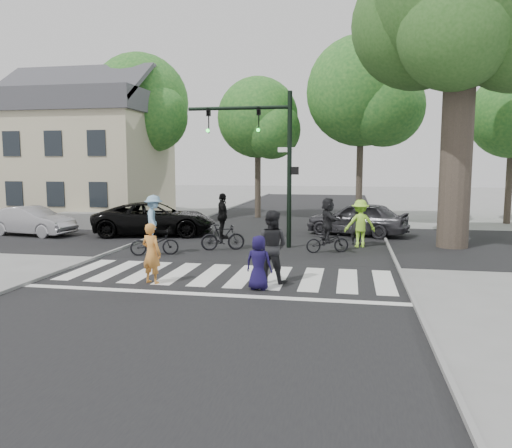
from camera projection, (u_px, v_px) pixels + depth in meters
The scene contains 24 objects.
ground at pixel (218, 283), 13.69m from camera, with size 120.00×120.00×0.00m, color gray.
road_stem at pixel (253, 252), 18.56m from camera, with size 10.00×70.00×0.01m, color black.
road_cross at pixel (266, 240), 21.49m from camera, with size 70.00×10.00×0.01m, color black.
curb_left at pixel (126, 246), 19.49m from camera, with size 0.10×70.00×0.10m, color gray.
curb_right at pixel (393, 255), 17.62m from camera, with size 0.10×70.00×0.10m, color gray.
crosswalk at pixel (224, 278), 14.33m from camera, with size 10.00×3.85×0.01m.
traffic_signal at pixel (268, 147), 19.20m from camera, with size 4.45×0.29×6.00m.
eucalyptus at pixel (463, 8), 18.68m from camera, with size 8.30×7.20×13.00m.
bg_tree_0 at pixel (71, 117), 31.09m from camera, with size 5.46×5.20×8.97m.
bg_tree_1 at pixel (143, 106), 29.59m from camera, with size 6.09×5.80×9.80m.
bg_tree_2 at pixel (261, 121), 29.52m from camera, with size 5.04×4.80×8.40m.
bg_tree_3 at pixel (367, 95), 26.95m from camera, with size 6.30×6.00×10.20m.
house at pixel (89, 154), 28.98m from camera, with size 8.40×8.10×8.82m.
pedestrian_woman at pixel (151, 253), 13.61m from camera, with size 0.61×0.40×1.67m, color orange.
pedestrian_child at pixel (259, 263), 12.92m from camera, with size 0.70×0.46×1.43m, color #150F3B.
pedestrian_adult at pixel (271, 246), 13.73m from camera, with size 0.98×0.76×2.01m, color black.
cyclist_left at pixel (154, 229), 17.78m from camera, with size 1.81×1.26×2.17m.
cyclist_mid at pixel (223, 227), 18.82m from camera, with size 1.72×1.09×2.17m.
cyclist_right at pixel (328, 228), 18.30m from camera, with size 1.70×1.57×2.04m.
car_suv at pixel (155, 219), 22.83m from camera, with size 2.52×5.47×1.52m, color black.
car_silver at pixel (32, 221), 22.79m from camera, with size 1.41×4.04×1.33m, color #ADABB1.
car_grey at pixel (357, 218), 22.81m from camera, with size 1.83×4.54×1.55m, color #37363B.
bystander_hivis at pixel (360, 224), 19.52m from camera, with size 1.21×0.69×1.87m, color #ABF83B.
bystander_dark at pixel (356, 226), 20.11m from camera, with size 0.57×0.37×1.56m, color black.
Camera 1 is at (3.52, -12.96, 3.27)m, focal length 35.00 mm.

